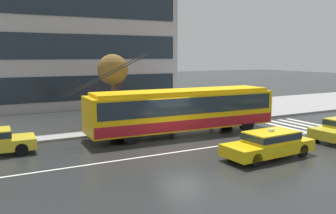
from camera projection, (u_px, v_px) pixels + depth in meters
ground_plane at (181, 145)px, 19.67m from camera, size 160.00×160.00×0.00m
sidewalk_slab at (122, 118)px, 27.55m from camera, size 80.00×10.00×0.14m
crosswalk_stripe_edge_near at (283, 127)px, 24.63m from camera, size 0.44×4.40×0.01m
crosswalk_stripe_inner_a at (292, 126)px, 25.05m from camera, size 0.44×4.40×0.01m
crosswalk_stripe_center at (302, 124)px, 25.46m from camera, size 0.44×4.40×0.01m
crosswalk_stripe_inner_b at (310, 123)px, 25.88m from camera, size 0.44×4.40×0.01m
lane_centre_line at (192, 150)px, 18.62m from camera, size 72.00×0.14×0.01m
trolleybus at (183, 109)px, 22.31m from camera, size 13.20×2.99×5.01m
taxi_oncoming_near at (269, 143)px, 17.17m from camera, size 4.78×1.99×1.39m
pedestrian_at_shelter at (152, 102)px, 24.01m from camera, size 1.27×1.27×2.01m
pedestrian_approaching_curb at (115, 107)px, 22.25m from camera, size 1.28×1.28×1.93m
pedestrian_walking_past at (170, 103)px, 24.37m from camera, size 1.46×1.46×1.92m
pedestrian_waiting_by_pole at (213, 98)px, 27.35m from camera, size 1.47×1.47×1.91m
street_tree_bare at (113, 71)px, 23.28m from camera, size 2.00×2.00×4.84m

